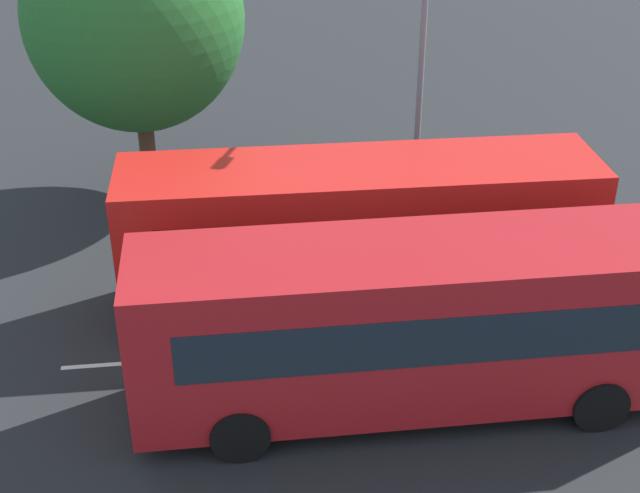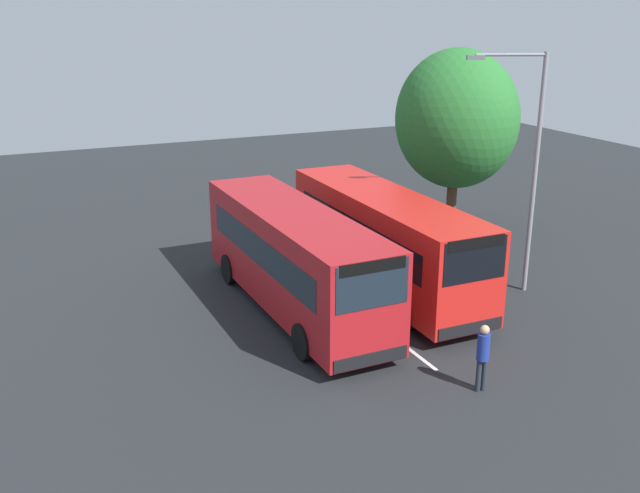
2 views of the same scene
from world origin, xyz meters
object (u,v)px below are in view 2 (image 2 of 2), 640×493
bus_far_left (294,257)px  bus_center_left (385,238)px  pedestrian (483,352)px  depot_tree (456,119)px  street_lamp (529,159)px

bus_far_left → bus_center_left: same height
pedestrian → depot_tree: bearing=-24.4°
pedestrian → bus_far_left: bearing=26.1°
bus_center_left → street_lamp: street_lamp is taller
bus_far_left → depot_tree: size_ratio=1.30×
street_lamp → bus_far_left: bearing=9.7°
bus_center_left → depot_tree: size_ratio=1.29×
bus_far_left → depot_tree: (-5.36, 9.65, 3.03)m
bus_center_left → street_lamp: (2.04, 4.14, 2.77)m
bus_center_left → pedestrian: 7.30m
bus_far_left → bus_center_left: size_ratio=1.00×
street_lamp → depot_tree: bearing=-84.5°
bus_center_left → depot_tree: (-4.89, 6.10, 3.03)m
bus_center_left → depot_tree: 8.38m
pedestrian → street_lamp: 8.20m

